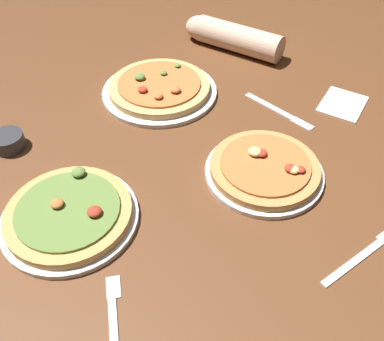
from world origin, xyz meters
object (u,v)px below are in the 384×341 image
pizza_plate_near (69,215)px  diner_arm (229,36)px  pizza_plate_side (159,89)px  napkin_folded (343,103)px  knife_right (279,110)px  pizza_plate_far (265,169)px  fork_left (363,255)px  ramekin_sauce (8,141)px  fork_spare (113,324)px

pizza_plate_near → diner_arm: size_ratio=0.83×
pizza_plate_side → napkin_folded: bearing=20.7°
pizza_plate_near → knife_right: pizza_plate_near is taller
pizza_plate_side → diner_arm: (0.07, 0.32, 0.02)m
pizza_plate_far → pizza_plate_side: size_ratio=0.83×
napkin_folded → diner_arm: (-0.40, 0.15, 0.04)m
diner_arm → napkin_folded: bearing=-20.3°
pizza_plate_side → napkin_folded: (0.47, 0.18, -0.01)m
napkin_folded → fork_left: napkin_folded is taller
pizza_plate_side → ramekin_sauce: (-0.21, -0.36, 0.00)m
ramekin_sauce → fork_spare: ramekin_sauce is taller
pizza_plate_far → diner_arm: 0.58m
fork_left → fork_spare: same height
napkin_folded → pizza_plate_side: bearing=-159.3°
pizza_plate_far → pizza_plate_side: 0.41m
napkin_folded → fork_spare: 0.82m
pizza_plate_side → fork_spare: (0.27, -0.61, -0.01)m
pizza_plate_far → ramekin_sauce: pizza_plate_far is taller
pizza_plate_near → ramekin_sauce: pizza_plate_near is taller
fork_left → knife_right: (-0.29, 0.36, -0.00)m
pizza_plate_near → fork_left: pizza_plate_near is taller
pizza_plate_far → knife_right: bearing=100.8°
pizza_plate_near → pizza_plate_side: size_ratio=0.87×
pizza_plate_side → fork_left: (0.61, -0.29, -0.01)m
knife_right → diner_arm: diner_arm is taller
napkin_folded → fork_left: (0.14, -0.47, -0.00)m
pizza_plate_side → diner_arm: 0.33m
knife_right → diner_arm: bearing=134.8°
napkin_folded → diner_arm: bearing=159.7°
pizza_plate_far → knife_right: (-0.05, 0.24, -0.01)m
fork_left → pizza_plate_near: bearing=-161.8°
fork_spare → diner_arm: (-0.20, 0.94, 0.04)m
fork_left → diner_arm: (-0.54, 0.61, 0.04)m
pizza_plate_side → fork_spare: pizza_plate_side is taller
pizza_plate_far → ramekin_sauce: bearing=-162.0°
ramekin_sauce → knife_right: bearing=38.9°
pizza_plate_near → diner_arm: diner_arm is taller
pizza_plate_side → fork_left: bearing=-25.6°
ramekin_sauce → napkin_folded: ramekin_sauce is taller
napkin_folded → fork_left: size_ratio=0.69×
pizza_plate_side → ramekin_sauce: bearing=-120.1°
knife_right → napkin_folded: bearing=36.4°
pizza_plate_near → fork_spare: 0.25m
pizza_plate_far → napkin_folded: size_ratio=1.97×
pizza_plate_near → pizza_plate_side: same height
pizza_plate_far → diner_arm: size_ratio=0.80×
pizza_plate_side → napkin_folded: 0.50m
knife_right → diner_arm: size_ratio=0.63×
fork_left → fork_spare: (-0.34, -0.32, 0.00)m
pizza_plate_near → knife_right: size_ratio=1.31×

